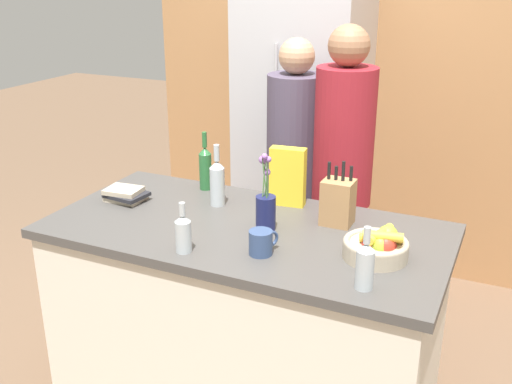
{
  "coord_description": "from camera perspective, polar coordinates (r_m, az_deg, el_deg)",
  "views": [
    {
      "loc": [
        1.0,
        -2.07,
        1.92
      ],
      "look_at": [
        0.0,
        0.1,
        1.02
      ],
      "focal_mm": 42.0,
      "sensor_mm": 36.0,
      "label": 1
    }
  ],
  "objects": [
    {
      "name": "bottle_wine",
      "position": [
        2.71,
        -3.71,
        1.0
      ],
      "size": [
        0.07,
        0.07,
        0.29
      ],
      "color": "#B2BCC1",
      "rests_on": "kitchen_island"
    },
    {
      "name": "person_at_sink",
      "position": [
        3.23,
        3.65,
        2.25
      ],
      "size": [
        0.3,
        0.3,
        1.59
      ],
      "rotation": [
        0.0,
        0.0,
        -0.4
      ],
      "color": "#383842",
      "rests_on": "ground_plane"
    },
    {
      "name": "coffee_mug",
      "position": [
        2.27,
        0.51,
        -4.82
      ],
      "size": [
        0.09,
        0.12,
        0.1
      ],
      "color": "#334770",
      "rests_on": "kitchen_island"
    },
    {
      "name": "person_in_blue",
      "position": [
        3.0,
        8.2,
        1.71
      ],
      "size": [
        0.29,
        0.29,
        1.68
      ],
      "rotation": [
        0.0,
        0.0,
        -0.06
      ],
      "color": "#383842",
      "rests_on": "ground_plane"
    },
    {
      "name": "cereal_box",
      "position": [
        2.7,
        3.03,
        1.46
      ],
      "size": [
        0.17,
        0.08,
        0.27
      ],
      "color": "yellow",
      "rests_on": "kitchen_island"
    },
    {
      "name": "bottle_oil",
      "position": [
        2.05,
        10.34,
        -6.81
      ],
      "size": [
        0.06,
        0.06,
        0.23
      ],
      "color": "#B2BCC1",
      "rests_on": "kitchen_island"
    },
    {
      "name": "bottle_vinegar",
      "position": [
        2.91,
        -4.85,
        2.4
      ],
      "size": [
        0.06,
        0.06,
        0.29
      ],
      "color": "#286633",
      "rests_on": "kitchen_island"
    },
    {
      "name": "flower_vase",
      "position": [
        2.46,
        0.93,
        -1.54
      ],
      "size": [
        0.08,
        0.08,
        0.33
      ],
      "color": "#191E4C",
      "rests_on": "kitchen_island"
    },
    {
      "name": "kitchen_island",
      "position": [
        2.73,
        -0.93,
        -11.94
      ],
      "size": [
        1.68,
        0.83,
        0.9
      ],
      "color": "silver",
      "rests_on": "ground_plane"
    },
    {
      "name": "fruit_bowl",
      "position": [
        2.28,
        11.52,
        -5.05
      ],
      "size": [
        0.24,
        0.24,
        0.12
      ],
      "color": "tan",
      "rests_on": "kitchen_island"
    },
    {
      "name": "back_wall_wood",
      "position": [
        3.96,
        9.97,
        11.34
      ],
      "size": [
        2.88,
        0.12,
        2.6
      ],
      "color": "#AD7A4C",
      "rests_on": "ground_plane"
    },
    {
      "name": "bottle_water",
      "position": [
        2.29,
        -6.95,
        -3.86
      ],
      "size": [
        0.06,
        0.06,
        0.2
      ],
      "color": "#B2BCC1",
      "rests_on": "kitchen_island"
    },
    {
      "name": "refrigerator",
      "position": [
        3.77,
        4.44,
        5.31
      ],
      "size": [
        0.71,
        0.62,
        1.85
      ],
      "color": "#B7B7BC",
      "rests_on": "ground_plane"
    },
    {
      "name": "knife_block",
      "position": [
        2.53,
        7.8,
        -0.93
      ],
      "size": [
        0.13,
        0.11,
        0.28
      ],
      "color": "#A87A4C",
      "rests_on": "kitchen_island"
    },
    {
      "name": "book_stack",
      "position": [
        2.85,
        -12.34,
        -0.23
      ],
      "size": [
        0.2,
        0.16,
        0.06
      ],
      "color": "#B7A88E",
      "rests_on": "kitchen_island"
    }
  ]
}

